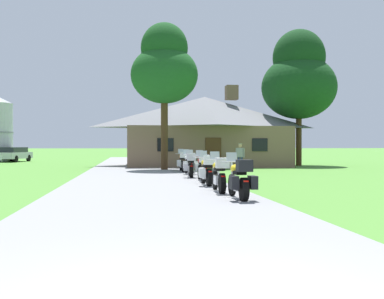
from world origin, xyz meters
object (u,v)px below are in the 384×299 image
at_px(motorcycle_orange_fifth_in_row, 191,166).
at_px(tree_by_lodge_front, 164,67).
at_px(motorcycle_yellow_third_in_row, 207,171).
at_px(parked_silver_suv_far_left, 13,154).
at_px(motorcycle_white_sixth_in_row, 189,164).
at_px(tree_right_of_lodge, 299,79).
at_px(motorcycle_red_fourth_in_row, 202,168).
at_px(bystander_gray_shirt_near_lodge, 240,156).
at_px(motorcycle_yellow_nearest_to_camera, 240,180).
at_px(motorcycle_yellow_second_in_row, 219,175).
at_px(motorcycle_orange_farthest_in_row, 183,162).

height_order(motorcycle_orange_fifth_in_row, tree_by_lodge_front, tree_by_lodge_front).
xyz_separation_m(motorcycle_yellow_third_in_row, parked_silver_suv_far_left, (-14.03, 29.62, 0.17)).
xyz_separation_m(motorcycle_white_sixth_in_row, parked_silver_suv_far_left, (-14.22, 22.41, 0.17)).
bearing_deg(tree_right_of_lodge, motorcycle_white_sixth_in_row, -132.77).
xyz_separation_m(motorcycle_red_fourth_in_row, bystander_gray_shirt_near_lodge, (3.62, 8.44, 0.33)).
xyz_separation_m(motorcycle_yellow_nearest_to_camera, motorcycle_yellow_third_in_row, (-0.16, 4.74, 0.00)).
bearing_deg(motorcycle_yellow_second_in_row, motorcycle_red_fourth_in_row, 89.12).
relative_size(tree_right_of_lodge, parked_silver_suv_far_left, 2.17).
relative_size(motorcycle_yellow_second_in_row, motorcycle_red_fourth_in_row, 1.00).
height_order(motorcycle_red_fourth_in_row, motorcycle_white_sixth_in_row, same).
distance_m(motorcycle_yellow_second_in_row, motorcycle_orange_fifth_in_row, 7.29).
distance_m(motorcycle_red_fourth_in_row, motorcycle_orange_fifth_in_row, 2.32).
bearing_deg(motorcycle_yellow_second_in_row, motorcycle_orange_fifth_in_row, 91.45).
bearing_deg(motorcycle_yellow_third_in_row, motorcycle_white_sixth_in_row, 88.39).
bearing_deg(motorcycle_orange_fifth_in_row, tree_by_lodge_front, 99.78).
height_order(motorcycle_white_sixth_in_row, parked_silver_suv_far_left, parked_silver_suv_far_left).
height_order(motorcycle_yellow_nearest_to_camera, tree_right_of_lodge, tree_right_of_lodge).
bearing_deg(parked_silver_suv_far_left, motorcycle_yellow_second_in_row, -54.88).
distance_m(motorcycle_orange_fifth_in_row, motorcycle_orange_farthest_in_row, 4.92).
bearing_deg(motorcycle_orange_farthest_in_row, motorcycle_orange_fifth_in_row, -91.59).
bearing_deg(parked_silver_suv_far_left, motorcycle_yellow_third_in_row, -53.04).
xyz_separation_m(bystander_gray_shirt_near_lodge, tree_right_of_lodge, (6.32, 7.11, 5.83)).
xyz_separation_m(motorcycle_orange_farthest_in_row, tree_by_lodge_front, (-0.88, 2.45, 5.85)).
relative_size(motorcycle_yellow_third_in_row, bystander_gray_shirt_near_lodge, 1.23).
distance_m(motorcycle_yellow_nearest_to_camera, motorcycle_orange_fifth_in_row, 9.45).
relative_size(motorcycle_yellow_nearest_to_camera, tree_by_lodge_front, 0.22).
height_order(motorcycle_orange_farthest_in_row, tree_by_lodge_front, tree_by_lodge_front).
distance_m(motorcycle_yellow_nearest_to_camera, motorcycle_orange_farthest_in_row, 14.37).
distance_m(motorcycle_yellow_nearest_to_camera, motorcycle_yellow_third_in_row, 4.75).
bearing_deg(motorcycle_yellow_nearest_to_camera, tree_right_of_lodge, 65.68).
bearing_deg(motorcycle_yellow_third_in_row, tree_right_of_lodge, 60.49).
bearing_deg(tree_by_lodge_front, tree_right_of_lodge, 28.33).
distance_m(motorcycle_yellow_third_in_row, motorcycle_orange_farthest_in_row, 9.62).
xyz_separation_m(motorcycle_yellow_third_in_row, motorcycle_orange_fifth_in_row, (-0.03, 4.71, 0.00)).
distance_m(motorcycle_orange_fifth_in_row, tree_by_lodge_front, 9.44).
bearing_deg(tree_by_lodge_front, bystander_gray_shirt_near_lodge, -15.18).
relative_size(motorcycle_yellow_nearest_to_camera, motorcycle_yellow_third_in_row, 1.00).
relative_size(motorcycle_red_fourth_in_row, tree_by_lodge_front, 0.22).
distance_m(motorcycle_yellow_third_in_row, motorcycle_red_fourth_in_row, 2.40).
bearing_deg(parked_silver_suv_far_left, motorcycle_yellow_nearest_to_camera, -55.96).
xyz_separation_m(motorcycle_yellow_third_in_row, motorcycle_orange_farthest_in_row, (0.11, 9.62, 0.00)).
relative_size(motorcycle_yellow_third_in_row, tree_right_of_lodge, 0.20).
xyz_separation_m(motorcycle_white_sixth_in_row, motorcycle_orange_farthest_in_row, (-0.08, 2.41, 0.00)).
distance_m(motorcycle_orange_fifth_in_row, bystander_gray_shirt_near_lodge, 7.23).
bearing_deg(motorcycle_orange_farthest_in_row, motorcycle_yellow_third_in_row, -90.64).
bearing_deg(motorcycle_yellow_third_in_row, bystander_gray_shirt_near_lodge, 70.61).
distance_m(motorcycle_yellow_third_in_row, tree_by_lodge_front, 13.44).
bearing_deg(motorcycle_white_sixth_in_row, bystander_gray_shirt_near_lodge, 42.75).
relative_size(motorcycle_yellow_third_in_row, motorcycle_orange_fifth_in_row, 1.00).
xyz_separation_m(motorcycle_red_fourth_in_row, parked_silver_suv_far_left, (-14.20, 27.22, 0.16)).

